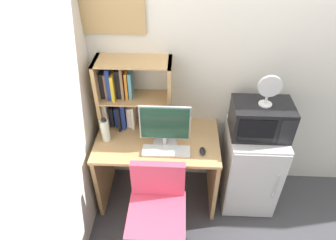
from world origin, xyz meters
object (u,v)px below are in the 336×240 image
Objects in this scene: microwave at (261,119)px; desk_fan at (269,89)px; hutch_bookshelf at (125,95)px; monitor at (165,126)px; keyboard at (166,151)px; water_bottle at (105,130)px; computer_mouse at (203,151)px; mini_fridge at (250,167)px; desk_chair at (157,217)px.

desk_fan is at bearing -49.39° from microwave.
hutch_bookshelf reaches higher than monitor.
keyboard is (0.02, -0.09, -0.20)m from monitor.
computer_mouse is at bearing -8.57° from water_bottle.
computer_mouse is 0.36× the size of desk_fan.
mini_fridge reaches higher than keyboard.
computer_mouse is 0.11× the size of mini_fridge.
mini_fridge is (0.81, 0.19, -0.35)m from keyboard.
computer_mouse is at bearing -160.22° from mini_fridge.
microwave reaches higher than computer_mouse.
desk_fan reaches higher than mini_fridge.
mini_fridge is at bearing 19.78° from computer_mouse.
desk_fan is at bearing 1.84° from water_bottle.
desk_chair is at bearing -94.95° from monitor.
monitor reaches higher than desk_chair.
desk_chair is (-0.86, -0.57, -0.06)m from mini_fridge.
hutch_bookshelf is 2.47× the size of desk_fan.
mini_fridge is 0.59m from microwave.
microwave is 1.81× the size of desk_fan.
desk_chair is (-0.86, -0.57, -0.64)m from microwave.
keyboard is 0.48× the size of desk_chair.
monitor reaches higher than water_bottle.
water_bottle is 1.43m from desk_fan.
keyboard is (0.39, -0.37, -0.33)m from hutch_bookshelf.
computer_mouse is at bearing -27.07° from hutch_bookshelf.
hutch_bookshelf reaches higher than keyboard.
monitor is 0.39m from computer_mouse.
computer_mouse reaches higher than keyboard.
monitor is at bearing 165.86° from computer_mouse.
computer_mouse is (0.33, -0.08, -0.20)m from monitor.
monitor is at bearing -36.57° from hutch_bookshelf.
hutch_bookshelf is at bearing 143.43° from monitor.
keyboard is 0.57m from water_bottle.
hutch_bookshelf is at bearing 152.93° from computer_mouse.
hutch_bookshelf is at bearing 54.58° from water_bottle.
water_bottle is at bearing -178.16° from desk_fan.
keyboard is 0.56m from desk_chair.
keyboard is at bearing -14.22° from water_bottle.
keyboard is 0.31m from computer_mouse.
keyboard is 0.86m from microwave.
monitor reaches higher than keyboard.
microwave is (0.82, 0.10, 0.03)m from monitor.
monitor is 4.34× the size of computer_mouse.
water_bottle is 0.47× the size of microwave.
mini_fridge is 1.02× the size of desk_chair.
monitor is at bearing -173.49° from mini_fridge.
monitor is 0.51× the size of desk_chair.
monitor is 0.86× the size of microwave.
hutch_bookshelf is 1.10m from desk_chair.
water_bottle is 0.88m from desk_chair.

